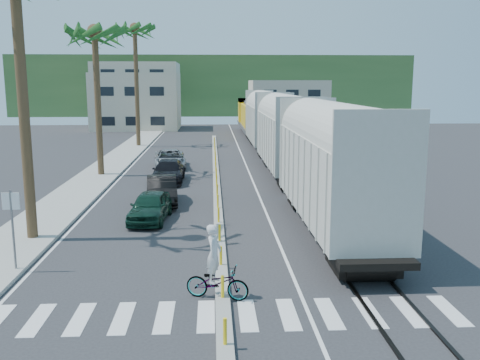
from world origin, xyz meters
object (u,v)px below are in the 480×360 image
object	(u,v)px
car_lead	(150,206)
cyclist	(217,276)
street_sign	(12,219)
car_second	(162,190)

from	to	relation	value
car_lead	cyclist	xyz separation A→B (m)	(3.14, -9.73, 0.03)
cyclist	car_lead	bearing A→B (deg)	34.95
street_sign	car_lead	world-z (taller)	street_sign
car_second	cyclist	world-z (taller)	cyclist
street_sign	car_second	size ratio (longest dim) A/B	0.63
car_lead	street_sign	bearing A→B (deg)	-114.73
street_sign	cyclist	world-z (taller)	street_sign
street_sign	car_second	xyz separation A→B (m)	(4.21, 10.79, -1.21)
car_second	cyclist	xyz separation A→B (m)	(2.91, -13.52, -0.01)
car_lead	car_second	world-z (taller)	car_second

